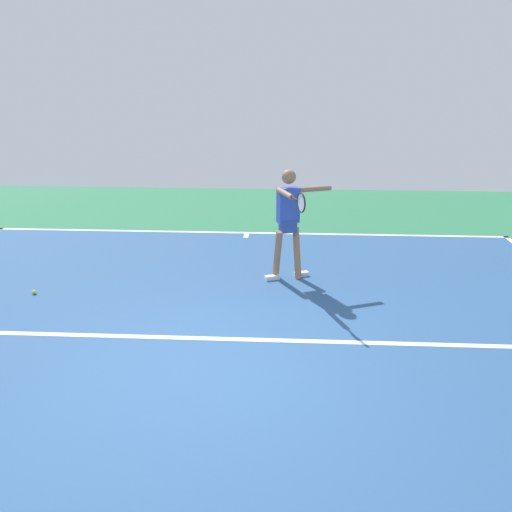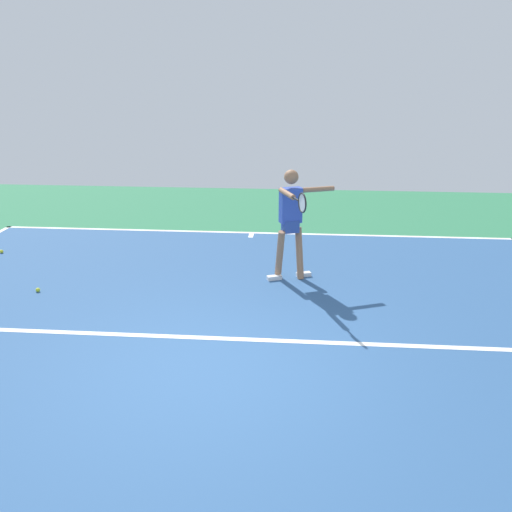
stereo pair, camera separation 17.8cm
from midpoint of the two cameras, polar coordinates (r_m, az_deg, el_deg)
The scene contains 8 objects.
ground_plane at distance 6.32m, azimuth -4.30°, elevation -12.19°, with size 20.23×20.23×0.00m, color #2D754C.
court_surface at distance 6.32m, azimuth -4.30°, elevation -12.18°, with size 10.89×11.33×0.00m, color #2D5484.
court_line_baseline_near at distance 11.46m, azimuth 0.01°, elevation 2.48°, with size 10.89×0.10×0.01m, color white.
court_line_service at distance 7.03m, azimuth -3.25°, elevation -8.69°, with size 8.17×0.10×0.01m, color white.
court_line_centre_mark at distance 11.27m, azimuth -0.07°, elevation 2.19°, with size 0.10×0.30×0.01m, color white.
tennis_player at distance 8.63m, azimuth 4.38°, elevation 4.13°, with size 1.07×1.36×1.82m.
tennis_ball_by_baseline at distance 11.22m, azimuth -24.93°, elevation 0.44°, with size 0.07×0.07×0.07m, color yellow.
tennis_ball_near_player at distance 9.04m, azimuth -21.57°, elevation -3.36°, with size 0.07×0.07×0.07m, color #CCE033.
Camera 2 is at (-1.00, 5.32, 3.28)m, focal length 37.79 mm.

